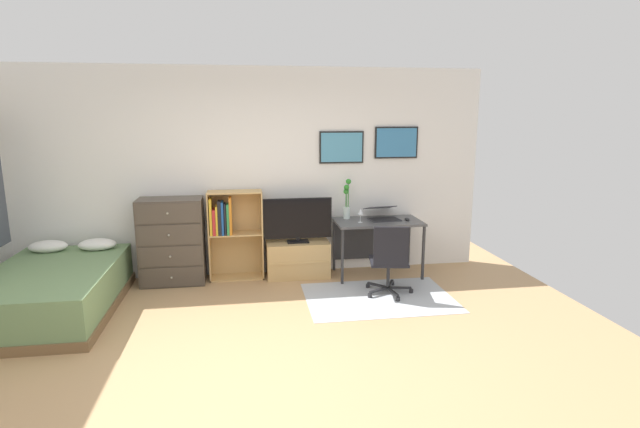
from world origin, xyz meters
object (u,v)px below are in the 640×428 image
at_px(television, 298,220).
at_px(desk, 376,229).
at_px(wine_glass, 360,212).
at_px(bookshelf, 230,228).
at_px(tv_stand, 298,259).
at_px(bamboo_vase, 347,201).
at_px(dresser, 172,241).
at_px(computer_mouse, 407,219).
at_px(office_chair, 390,258).
at_px(bed, 53,290).
at_px(laptop, 382,214).

bearing_deg(television, desk, -0.62).
bearing_deg(wine_glass, bookshelf, 171.76).
bearing_deg(bookshelf, tv_stand, -3.52).
bearing_deg(bamboo_vase, wine_glass, -64.33).
bearing_deg(dresser, bookshelf, 5.43).
bearing_deg(computer_mouse, desk, 163.04).
bearing_deg(dresser, wine_glass, -4.13).
xyz_separation_m(tv_stand, wine_glass, (0.79, -0.19, 0.64)).
bearing_deg(office_chair, television, 149.15).
relative_size(tv_stand, wine_glass, 4.53).
bearing_deg(bed, bookshelf, 24.47).
distance_m(television, desk, 1.06).
height_order(laptop, bamboo_vase, bamboo_vase).
bearing_deg(dresser, television, -0.26).
bearing_deg(bed, television, 15.79).
xyz_separation_m(desk, wine_glass, (-0.26, -0.15, 0.27)).
bearing_deg(bookshelf, desk, -2.60).
xyz_separation_m(bed, desk, (3.78, 0.77, 0.35)).
distance_m(bookshelf, wine_glass, 1.68).
relative_size(dresser, computer_mouse, 10.43).
bearing_deg(computer_mouse, laptop, 154.69).
distance_m(dresser, wine_glass, 2.40).
distance_m(bed, computer_mouse, 4.24).
bearing_deg(television, computer_mouse, -5.12).
bearing_deg(desk, office_chair, -94.54).
bearing_deg(bookshelf, television, -4.99).
distance_m(television, office_chair, 1.34).
bearing_deg(laptop, tv_stand, 173.14).
distance_m(television, wine_glass, 0.81).
bearing_deg(bamboo_vase, television, -171.95).
bearing_deg(television, laptop, 0.65).
bearing_deg(tv_stand, computer_mouse, -6.01).
distance_m(bookshelf, bamboo_vase, 1.56).
height_order(bed, wine_glass, wine_glass).
height_order(bamboo_vase, wine_glass, bamboo_vase).
height_order(bed, tv_stand, bed).
distance_m(bookshelf, television, 0.87).
bearing_deg(laptop, desk, -170.57).
bearing_deg(tv_stand, bed, -163.65).
distance_m(bed, television, 2.89).
bearing_deg(wine_glass, dresser, 175.87).
xyz_separation_m(bed, office_chair, (3.71, -0.08, 0.20)).
relative_size(bookshelf, wine_glass, 6.38).
distance_m(bed, bookshelf, 2.10).
relative_size(dresser, wine_glass, 6.03).
relative_size(office_chair, laptop, 1.85).
bearing_deg(dresser, bed, -145.58).
distance_m(tv_stand, television, 0.53).
bearing_deg(office_chair, bed, -170.81).
xyz_separation_m(television, desk, (1.05, -0.01, -0.15)).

